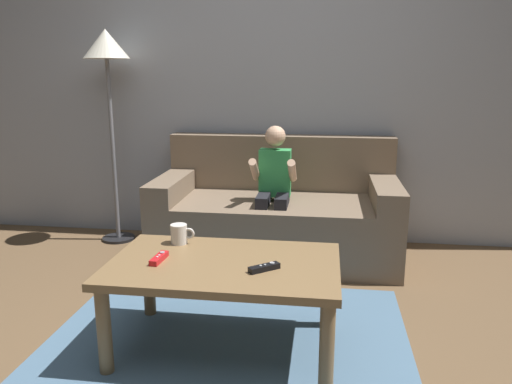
{
  "coord_description": "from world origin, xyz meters",
  "views": [
    {
      "loc": [
        0.43,
        -1.76,
        1.22
      ],
      "look_at": [
        0.05,
        0.9,
        0.59
      ],
      "focal_mm": 34.97,
      "sensor_mm": 36.0,
      "label": 1
    }
  ],
  "objects_px": {
    "person_seated_on_couch": "(274,186)",
    "game_remote_black_near_edge": "(264,268)",
    "game_remote_red_center": "(159,258)",
    "coffee_mug": "(180,234)",
    "floor_lamp": "(107,60)",
    "couch": "(277,215)",
    "coffee_table": "(225,274)"
  },
  "relations": [
    {
      "from": "coffee_table",
      "to": "coffee_mug",
      "type": "distance_m",
      "value": 0.35
    },
    {
      "from": "coffee_table",
      "to": "game_remote_red_center",
      "type": "distance_m",
      "value": 0.3
    },
    {
      "from": "game_remote_black_near_edge",
      "to": "game_remote_red_center",
      "type": "bearing_deg",
      "value": 174.61
    },
    {
      "from": "couch",
      "to": "coffee_mug",
      "type": "relative_size",
      "value": 13.58
    },
    {
      "from": "game_remote_black_near_edge",
      "to": "coffee_mug",
      "type": "bearing_deg",
      "value": 147.75
    },
    {
      "from": "coffee_mug",
      "to": "floor_lamp",
      "type": "distance_m",
      "value": 1.69
    },
    {
      "from": "coffee_table",
      "to": "person_seated_on_couch",
      "type": "bearing_deg",
      "value": 84.68
    },
    {
      "from": "floor_lamp",
      "to": "person_seated_on_couch",
      "type": "bearing_deg",
      "value": -14.24
    },
    {
      "from": "person_seated_on_couch",
      "to": "game_remote_red_center",
      "type": "distance_m",
      "value": 1.19
    },
    {
      "from": "couch",
      "to": "coffee_table",
      "type": "bearing_deg",
      "value": -94.89
    },
    {
      "from": "couch",
      "to": "person_seated_on_couch",
      "type": "bearing_deg",
      "value": -92.1
    },
    {
      "from": "couch",
      "to": "game_remote_black_near_edge",
      "type": "xyz_separation_m",
      "value": [
        0.08,
        -1.33,
        0.15
      ]
    },
    {
      "from": "person_seated_on_couch",
      "to": "game_remote_red_center",
      "type": "relative_size",
      "value": 6.33
    },
    {
      "from": "person_seated_on_couch",
      "to": "floor_lamp",
      "type": "xyz_separation_m",
      "value": [
        -1.21,
        0.31,
        0.8
      ]
    },
    {
      "from": "person_seated_on_couch",
      "to": "coffee_mug",
      "type": "xyz_separation_m",
      "value": [
        -0.37,
        -0.88,
        -0.05
      ]
    },
    {
      "from": "game_remote_red_center",
      "to": "coffee_mug",
      "type": "height_order",
      "value": "coffee_mug"
    },
    {
      "from": "couch",
      "to": "coffee_mug",
      "type": "bearing_deg",
      "value": -109.54
    },
    {
      "from": "couch",
      "to": "game_remote_red_center",
      "type": "height_order",
      "value": "couch"
    },
    {
      "from": "person_seated_on_couch",
      "to": "floor_lamp",
      "type": "height_order",
      "value": "floor_lamp"
    },
    {
      "from": "person_seated_on_couch",
      "to": "game_remote_black_near_edge",
      "type": "xyz_separation_m",
      "value": [
        0.09,
        -1.16,
        -0.09
      ]
    },
    {
      "from": "couch",
      "to": "coffee_table",
      "type": "relative_size",
      "value": 1.59
    },
    {
      "from": "couch",
      "to": "floor_lamp",
      "type": "distance_m",
      "value": 1.61
    },
    {
      "from": "coffee_mug",
      "to": "floor_lamp",
      "type": "xyz_separation_m",
      "value": [
        -0.85,
        1.19,
        0.85
      ]
    },
    {
      "from": "couch",
      "to": "coffee_mug",
      "type": "distance_m",
      "value": 1.13
    },
    {
      "from": "couch",
      "to": "game_remote_black_near_edge",
      "type": "distance_m",
      "value": 1.34
    },
    {
      "from": "coffee_mug",
      "to": "game_remote_red_center",
      "type": "bearing_deg",
      "value": -95.53
    },
    {
      "from": "game_remote_red_center",
      "to": "floor_lamp",
      "type": "xyz_separation_m",
      "value": [
        -0.82,
        1.43,
        0.89
      ]
    },
    {
      "from": "coffee_table",
      "to": "coffee_mug",
      "type": "height_order",
      "value": "coffee_mug"
    },
    {
      "from": "game_remote_red_center",
      "to": "floor_lamp",
      "type": "bearing_deg",
      "value": 119.99
    },
    {
      "from": "game_remote_red_center",
      "to": "floor_lamp",
      "type": "relative_size",
      "value": 0.09
    },
    {
      "from": "person_seated_on_couch",
      "to": "game_remote_black_near_edge",
      "type": "relative_size",
      "value": 6.84
    },
    {
      "from": "game_remote_black_near_edge",
      "to": "person_seated_on_couch",
      "type": "bearing_deg",
      "value": 94.2
    }
  ]
}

